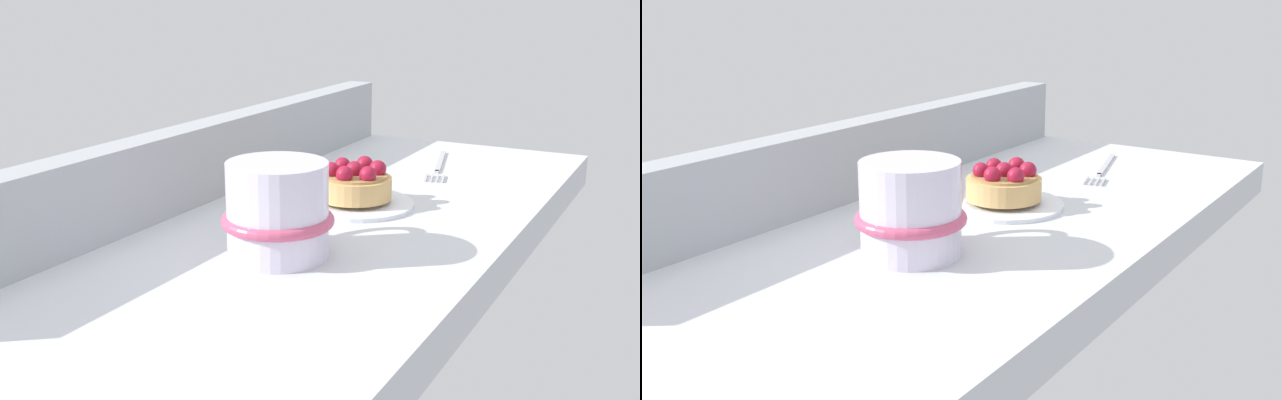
{
  "view_description": "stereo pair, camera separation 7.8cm",
  "coord_description": "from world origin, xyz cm",
  "views": [
    {
      "loc": [
        -70.65,
        -36.02,
        24.65
      ],
      "look_at": [
        -4.06,
        -0.54,
        3.05
      ],
      "focal_mm": 42.91,
      "sensor_mm": 36.0,
      "label": 1
    },
    {
      "loc": [
        -66.61,
        -42.73,
        24.65
      ],
      "look_at": [
        -4.06,
        -0.54,
        3.05
      ],
      "focal_mm": 42.91,
      "sensor_mm": 36.0,
      "label": 2
    }
  ],
  "objects": [
    {
      "name": "raspberry_tart",
      "position": [
        5.2,
        -0.05,
        2.68
      ],
      "size": [
        8.59,
        8.59,
        4.29
      ],
      "color": "tan",
      "rests_on": "dessert_plate"
    },
    {
      "name": "dessert_plate",
      "position": [
        5.18,
        -0.03,
        0.45
      ],
      "size": [
        13.7,
        13.7,
        0.96
      ],
      "color": "silver",
      "rests_on": "ground_plane"
    },
    {
      "name": "ground_plane",
      "position": [
        0.0,
        0.0,
        -2.16
      ],
      "size": [
        89.39,
        38.51,
        4.33
      ],
      "primitive_type": "cube",
      "color": "silver"
    },
    {
      "name": "window_rail_back",
      "position": [
        0.0,
        17.29,
        4.41
      ],
      "size": [
        87.61,
        3.93,
        8.82
      ],
      "primitive_type": "cube",
      "color": "#9EA3A8",
      "rests_on": "ground_plane"
    },
    {
      "name": "dessert_fork",
      "position": [
        27.65,
        -2.24,
        0.3
      ],
      "size": [
        17.75,
        6.22,
        0.6
      ],
      "color": "#B7B7BC",
      "rests_on": "ground_plane"
    },
    {
      "name": "coffee_mug",
      "position": [
        -13.09,
        -1.05,
        4.38
      ],
      "size": [
        13.85,
        10.54,
        8.99
      ],
      "color": "silver",
      "rests_on": "ground_plane"
    }
  ]
}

